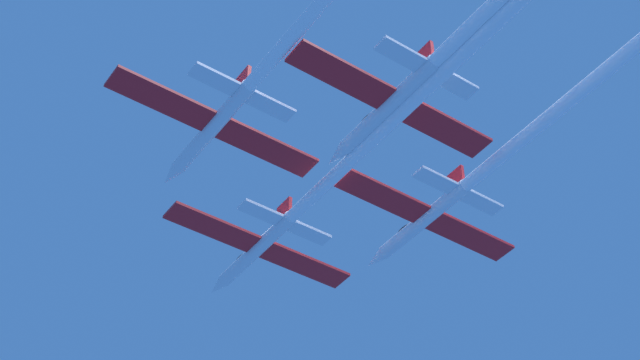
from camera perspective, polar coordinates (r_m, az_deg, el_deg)
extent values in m
cylinder|color=white|center=(87.81, -3.65, -4.01)|extent=(1.20, 10.95, 1.20)
cone|color=white|center=(92.52, -5.86, -6.07)|extent=(1.18, 2.41, 1.18)
ellipsoid|color=black|center=(89.79, -4.45, -4.52)|extent=(0.84, 2.19, 0.60)
cube|color=red|center=(85.65, -6.16, -2.70)|extent=(8.32, 2.41, 0.26)
cube|color=red|center=(89.45, -0.87, -4.90)|extent=(8.32, 2.41, 0.26)
cube|color=red|center=(85.81, -2.06, -1.76)|extent=(0.32, 1.97, 1.75)
cube|color=white|center=(83.74, -3.42, -1.84)|extent=(3.75, 1.45, 0.26)
cube|color=white|center=(85.78, -0.62, -3.05)|extent=(3.75, 1.45, 0.26)
cylinder|color=white|center=(73.29, 6.55, 5.62)|extent=(1.08, 37.80, 1.08)
cylinder|color=white|center=(78.08, -6.18, 2.95)|extent=(1.20, 10.95, 1.20)
cone|color=white|center=(82.53, -8.51, 0.26)|extent=(1.18, 2.41, 1.18)
ellipsoid|color=black|center=(80.00, -7.02, 2.21)|extent=(0.84, 2.19, 0.60)
cube|color=red|center=(76.36, -9.07, 4.61)|extent=(8.32, 2.41, 0.26)
cube|color=red|center=(79.36, -3.02, 1.82)|extent=(8.32, 2.41, 0.26)
cube|color=red|center=(76.42, -4.45, 5.65)|extent=(0.32, 1.97, 1.75)
cube|color=white|center=(74.43, -6.05, 5.76)|extent=(3.75, 1.45, 0.26)
cube|color=white|center=(76.05, -2.83, 4.22)|extent=(3.75, 1.45, 0.26)
cylinder|color=white|center=(85.53, 5.92, -2.31)|extent=(1.20, 10.95, 1.20)
cone|color=white|center=(89.53, 3.22, -4.55)|extent=(1.18, 2.41, 1.18)
ellipsoid|color=black|center=(87.26, 4.90, -2.88)|extent=(0.84, 2.19, 0.60)
cube|color=red|center=(82.82, 3.61, -0.93)|extent=(8.32, 2.41, 0.26)
cube|color=red|center=(87.82, 8.56, -3.24)|extent=(8.32, 2.41, 0.26)
cube|color=red|center=(84.07, 7.74, 0.03)|extent=(0.32, 1.97, 1.75)
cube|color=white|center=(81.68, 6.62, 0.00)|extent=(3.75, 1.45, 0.26)
cube|color=white|center=(84.35, 9.20, -1.27)|extent=(3.75, 1.45, 0.26)
cylinder|color=white|center=(74.80, 17.15, 6.97)|extent=(1.08, 34.90, 1.08)
cylinder|color=white|center=(75.38, 3.93, 4.23)|extent=(1.20, 10.95, 1.20)
cone|color=white|center=(79.14, 0.97, 1.38)|extent=(1.18, 2.41, 1.18)
ellipsoid|color=black|center=(77.05, 2.82, 3.44)|extent=(0.84, 2.19, 0.60)
cube|color=red|center=(73.06, 1.23, 6.02)|extent=(8.32, 2.41, 0.26)
cube|color=red|center=(77.37, 6.97, 3.00)|extent=(8.32, 2.41, 0.26)
cube|color=red|center=(74.25, 5.96, 7.01)|extent=(0.32, 1.97, 1.75)
cube|color=white|center=(71.92, 4.62, 7.20)|extent=(3.75, 1.45, 0.26)
cube|color=white|center=(74.23, 7.63, 5.52)|extent=(3.75, 1.45, 0.26)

